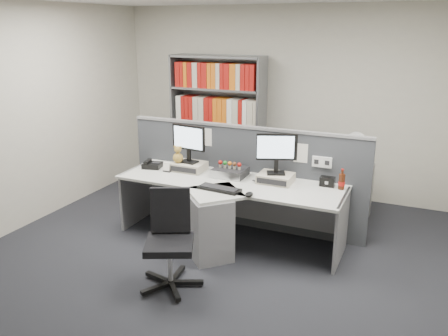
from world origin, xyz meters
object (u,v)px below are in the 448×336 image
at_px(desktop_pc, 230,172).
at_px(cola_bottle, 342,182).
at_px(monitor_left, 189,140).
at_px(desk_fan, 356,145).
at_px(monitor_right, 277,150).
at_px(speaker, 327,182).
at_px(filing_cabinet, 352,193).
at_px(shelving_unit, 218,125).
at_px(keyboard, 219,189).
at_px(office_chair, 170,237).
at_px(desk_calendar, 167,168).
at_px(desk_phone, 152,165).
at_px(desk, 222,209).
at_px(mouse, 249,194).

height_order(desktop_pc, cola_bottle, cola_bottle).
bearing_deg(monitor_left, desk_fan, 29.30).
distance_m(monitor_right, speaker, 0.65).
bearing_deg(filing_cabinet, monitor_left, -150.69).
xyz_separation_m(shelving_unit, desk_fan, (2.10, -0.45, 0.01)).
bearing_deg(desk_fan, filing_cabinet, 90.00).
bearing_deg(desk_fan, keyboard, -128.23).
bearing_deg(cola_bottle, shelving_unit, 146.42).
bearing_deg(office_chair, monitor_right, 64.19).
bearing_deg(desk_calendar, cola_bottle, 6.07).
height_order(monitor_left, speaker, monitor_left).
bearing_deg(desk_calendar, desktop_pc, 11.22).
relative_size(monitor_right, office_chair, 0.50).
height_order(cola_bottle, office_chair, cola_bottle).
bearing_deg(desk_phone, monitor_left, 10.46).
distance_m(desk_phone, speaker, 2.14).
bearing_deg(monitor_right, filing_cabinet, 55.03).
height_order(desk_calendar, desk_fan, desk_fan).
bearing_deg(keyboard, monitor_right, 45.81).
xyz_separation_m(desk_calendar, speaker, (1.88, 0.25, 0.00)).
bearing_deg(desk_phone, cola_bottle, 3.82).
xyz_separation_m(desk, monitor_left, (-0.61, 0.38, 0.64)).
height_order(speaker, desk_fan, desk_fan).
bearing_deg(desk_fan, cola_bottle, -89.51).
distance_m(monitor_right, cola_bottle, 0.78).
height_order(monitor_left, desk_fan, monitor_left).
distance_m(keyboard, desk_calendar, 0.91).
relative_size(desk, monitor_right, 5.66).
relative_size(monitor_left, desk_calendar, 4.08).
bearing_deg(keyboard, desk, 99.14).
relative_size(filing_cabinet, desk_fan, 1.54).
xyz_separation_m(monitor_left, desk_fan, (1.81, 1.02, -0.11)).
xyz_separation_m(keyboard, desk_phone, (-1.10, 0.40, 0.02)).
bearing_deg(desk_phone, desktop_pc, 4.94).
bearing_deg(speaker, mouse, -135.87).
bearing_deg(desk_calendar, monitor_left, 34.57).
height_order(desk, cola_bottle, cola_bottle).
bearing_deg(speaker, desk, -155.12).
bearing_deg(desktop_pc, desk_phone, -175.06).
bearing_deg(monitor_right, office_chair, -115.81).
relative_size(desk, cola_bottle, 11.30).
bearing_deg(desk_fan, desk_calendar, -150.10).
bearing_deg(desk_calendar, mouse, -18.08).
distance_m(keyboard, cola_bottle, 1.32).
distance_m(monitor_left, cola_bottle, 1.84).
height_order(desk_calendar, cola_bottle, cola_bottle).
xyz_separation_m(cola_bottle, office_chair, (-1.34, -1.36, -0.31)).
distance_m(desk, speaker, 1.20).
xyz_separation_m(desk, filing_cabinet, (1.20, 1.40, -0.11)).
height_order(monitor_left, filing_cabinet, monitor_left).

